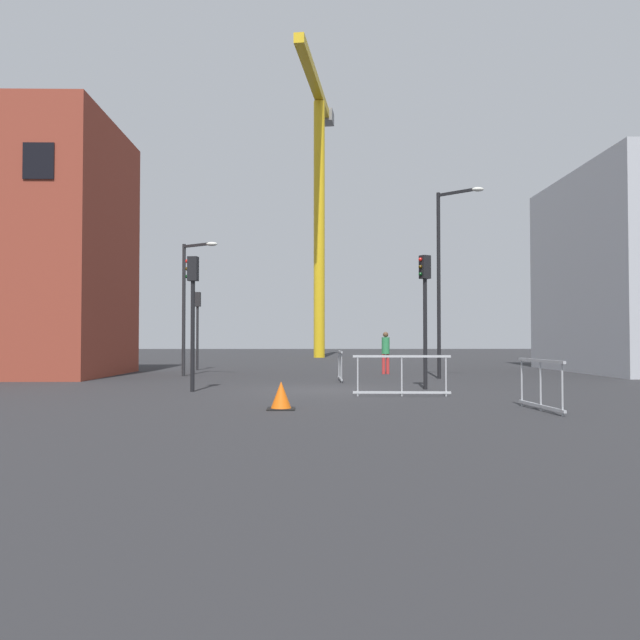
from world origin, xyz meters
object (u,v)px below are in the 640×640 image
traffic_light_verge (197,317)px  traffic_light_near (425,299)px  streetlamp_tall (444,267)px  traffic_light_corner (193,301)px  construction_crane (319,178)px  pedestrian_walking (386,349)px  traffic_cone_orange (281,396)px  streetlamp_short (189,295)px

traffic_light_verge → traffic_light_near: size_ratio=0.94×
streetlamp_tall → traffic_light_verge: 12.81m
streetlamp_tall → traffic_light_corner: streetlamp_tall is taller
construction_crane → streetlamp_tall: bearing=-81.2°
pedestrian_walking → traffic_cone_orange: bearing=-105.4°
streetlamp_tall → traffic_light_corner: size_ratio=1.83×
traffic_light_verge → streetlamp_tall: bearing=-34.0°
traffic_light_corner → traffic_cone_orange: size_ratio=6.42×
traffic_light_near → traffic_light_verge: bearing=125.9°
streetlamp_short → pedestrian_walking: streetlamp_short is taller
construction_crane → traffic_light_verge: 24.94m
streetlamp_short → traffic_light_corner: bearing=-78.8°
streetlamp_short → traffic_light_near: size_ratio=1.34×
traffic_light_near → streetlamp_short: bearing=139.8°
traffic_light_corner → traffic_cone_orange: 6.00m
pedestrian_walking → traffic_light_corner: bearing=-125.3°
streetlamp_short → traffic_light_near: (8.35, -7.06, -0.60)m
streetlamp_tall → traffic_light_verge: streetlamp_tall is taller
construction_crane → traffic_light_verge: construction_crane is taller
construction_crane → traffic_cone_orange: (-1.36, -38.76, -14.24)m
construction_crane → traffic_light_corner: construction_crane is taller
traffic_light_verge → traffic_cone_orange: (4.81, -17.77, -2.27)m
construction_crane → streetlamp_tall: size_ratio=3.08×
traffic_light_verge → traffic_cone_orange: 18.55m
streetlamp_tall → traffic_cone_orange: 12.73m
construction_crane → pedestrian_walking: size_ratio=12.08×
traffic_light_corner → traffic_cone_orange: bearing=-60.2°
construction_crane → traffic_light_verge: size_ratio=5.80×
construction_crane → traffic_light_corner: (-4.10, -33.97, -11.91)m
streetlamp_tall → traffic_light_corner: bearing=-145.2°
streetlamp_tall → traffic_cone_orange: bearing=-118.2°
streetlamp_tall → traffic_cone_orange: (-5.72, -10.67, -3.94)m
traffic_cone_orange → pedestrian_walking: bearing=74.6°
streetlamp_short → traffic_light_verge: streetlamp_short is taller
streetlamp_short → traffic_light_near: bearing=-40.2°
traffic_light_corner → traffic_light_near: (6.82, 0.72, 0.09)m
traffic_cone_orange → traffic_light_corner: bearing=119.8°
construction_crane → pedestrian_walking: (2.53, -24.61, -13.46)m
construction_crane → pedestrian_walking: 28.16m
traffic_light_verge → pedestrian_walking: size_ratio=2.08×
traffic_cone_orange → traffic_light_near: bearing=53.6°
traffic_light_near → pedestrian_walking: size_ratio=2.22×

